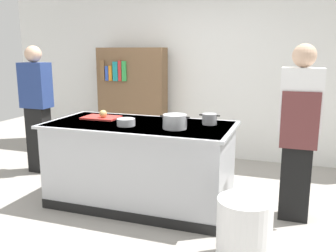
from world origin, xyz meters
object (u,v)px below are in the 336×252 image
sauce_pan (209,119)px  mixing_bowl (126,122)px  person_guest (37,107)px  onion (103,114)px  trash_bin (244,231)px  stock_pot (175,122)px  person_chef (299,129)px  bookshelf (132,102)px

sauce_pan → mixing_bowl: (-0.79, -0.35, -0.02)m
sauce_pan → person_guest: size_ratio=0.13×
onion → trash_bin: size_ratio=0.16×
stock_pot → person_guest: person_guest is taller
sauce_pan → trash_bin: size_ratio=0.41×
person_chef → trash_bin: bearing=160.2°
onion → person_chef: person_chef is taller
sauce_pan → mixing_bowl: bearing=-156.4°
mixing_bowl → bookshelf: size_ratio=0.11×
trash_bin → onion: bearing=153.4°
mixing_bowl → stock_pot: bearing=3.3°
person_guest → bookshelf: bearing=165.2°
mixing_bowl → sauce_pan: bearing=23.6°
sauce_pan → trash_bin: 1.29m
person_chef → person_guest: (-3.34, 0.38, -0.00)m
mixing_bowl → trash_bin: bearing=-25.3°
mixing_bowl → onion: bearing=149.3°
sauce_pan → bookshelf: (-1.62, 1.61, -0.10)m
sauce_pan → person_chef: person_chef is taller
onion → person_chef: size_ratio=0.05×
trash_bin → person_chef: person_chef is taller
stock_pot → bookshelf: bearing=124.9°
mixing_bowl → person_chef: (1.67, 0.32, -0.02)m
person_chef → bookshelf: person_chef is taller
onion → bookshelf: bookshelf is taller
person_chef → bookshelf: bearing=58.6°
trash_bin → person_guest: (-2.97, 1.32, 0.65)m
onion → stock_pot: stock_pot is taller
stock_pot → sauce_pan: (0.28, 0.32, -0.01)m
stock_pot → trash_bin: (0.79, -0.64, -0.71)m
sauce_pan → trash_bin: bearing=-62.0°
mixing_bowl → bookshelf: bearing=112.9°
onion → person_guest: person_guest is taller
person_chef → onion: bearing=94.3°
mixing_bowl → bookshelf: bookshelf is taller
mixing_bowl → person_chef: bearing=11.0°
onion → stock_pot: bearing=-12.6°
sauce_pan → person_guest: bearing=171.6°
mixing_bowl → person_chef: size_ratio=0.11×
onion → mixing_bowl: onion is taller
mixing_bowl → trash_bin: size_ratio=0.36×
onion → bookshelf: (-0.43, 1.72, -0.11)m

